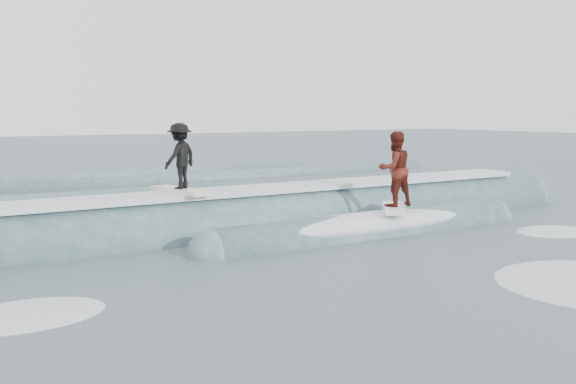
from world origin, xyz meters
TOP-DOWN VIEW (x-y plane):
  - ground at (0.00, 0.00)m, footprint 160.00×160.00m
  - breaking_wave at (0.31, 5.40)m, footprint 22.86×3.86m
  - surfer_black at (-2.51, 5.78)m, footprint 1.20×2.07m
  - surfer_red at (2.51, 3.58)m, footprint 1.64×1.93m
  - whitewater at (2.29, -1.31)m, footprint 16.03×6.04m
  - far_swells at (-0.01, 17.65)m, footprint 36.17×8.65m

SIDE VIEW (x-z plane):
  - ground at x=0.00m, z-range 0.00..0.00m
  - whitewater at x=2.29m, z-range -0.05..0.05m
  - far_swells at x=-0.01m, z-range -0.40..0.40m
  - breaking_wave at x=0.31m, z-range -1.04..1.12m
  - surfer_red at x=2.51m, z-range 0.56..2.61m
  - surfer_black at x=-2.51m, z-range 1.11..2.83m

